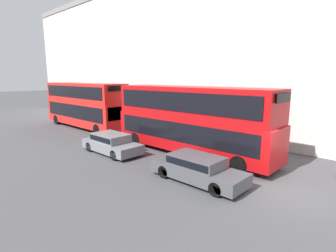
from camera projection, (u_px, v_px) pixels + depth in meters
ground_plane at (284, 191)px, 11.66m from camera, size 200.00×200.00×0.00m
bus_leading at (191, 118)px, 16.80m from camera, size 2.59×11.46×4.38m
bus_second_in_queue at (85, 103)px, 25.76m from camera, size 2.59×11.14×4.40m
car_dark_sedan at (197, 168)px, 12.59m from camera, size 1.78×4.76×1.28m
car_hatchback at (111, 143)px, 17.36m from camera, size 1.87×4.47×1.30m
pedestrian at (192, 132)px, 20.13m from camera, size 0.36×0.36×1.71m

